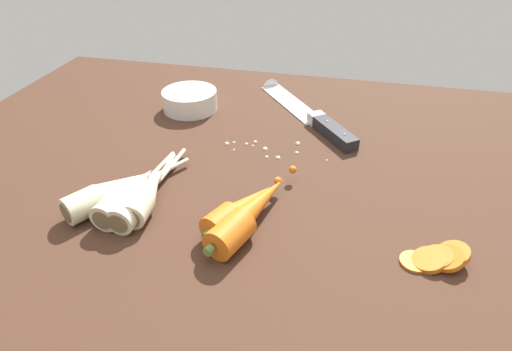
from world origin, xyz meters
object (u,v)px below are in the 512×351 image
parsnip_front (146,193)px  carrot_slice_stack (437,258)px  whole_carrot_second (240,210)px  whole_carrot (249,213)px  parsnip_mid_left (111,192)px  parsnip_mid_right (143,194)px  parsnip_back (129,193)px  chefs_knife (301,109)px  prep_bowl (190,99)px

parsnip_front → carrot_slice_stack: bearing=-4.1°
whole_carrot_second → carrot_slice_stack: whole_carrot_second is taller
whole_carrot → parsnip_front: size_ratio=1.15×
whole_carrot_second → parsnip_mid_left: 19.17cm
whole_carrot_second → parsnip_mid_right: 14.43cm
whole_carrot_second → whole_carrot: bearing=-11.6°
parsnip_front → parsnip_back: 2.48cm
chefs_knife → whole_carrot_second: bearing=-94.9°
parsnip_mid_right → parsnip_mid_left: bearing=-172.8°
whole_carrot_second → carrot_slice_stack: size_ratio=1.83×
whole_carrot → prep_bowl: size_ratio=1.88×
chefs_knife → parsnip_mid_right: (-17.52, -35.81, 1.33)cm
whole_carrot_second → parsnip_front: whole_carrot_second is taller
parsnip_front → carrot_slice_stack: parsnip_front is taller
parsnip_mid_left → carrot_slice_stack: size_ratio=2.31×
parsnip_mid_left → parsnip_mid_right: bearing=7.2°
whole_carrot → carrot_slice_stack: bearing=-4.2°
parsnip_front → parsnip_mid_right: (-0.36, -0.22, -0.00)cm
chefs_knife → parsnip_mid_right: size_ratio=1.39×
parsnip_mid_right → prep_bowl: bearing=98.5°
parsnip_mid_right → parsnip_back: bearing=-169.8°
parsnip_back → whole_carrot_second: bearing=-0.7°
parsnip_mid_left → carrot_slice_stack: 44.48cm
parsnip_back → carrot_slice_stack: size_ratio=2.40×
whole_carrot → parsnip_mid_right: (-15.66, 0.83, -0.12)cm
whole_carrot_second → parsnip_mid_left: size_ratio=0.79×
parsnip_back → carrot_slice_stack: 41.79cm
parsnip_front → prep_bowl: 31.98cm
parsnip_back → parsnip_front: bearing=13.7°
parsnip_front → whole_carrot_second: bearing=-3.2°
whole_carrot → parsnip_mid_right: 15.68cm
chefs_knife → whole_carrot_second: size_ratio=1.96×
chefs_knife → parsnip_front: size_ratio=1.64×
parsnip_front → prep_bowl: bearing=99.2°
parsnip_mid_left → whole_carrot: bearing=-0.6°
parsnip_mid_left → parsnip_mid_right: same height
chefs_knife → prep_bowl: prep_bowl is taller
whole_carrot → parsnip_mid_right: size_ratio=0.97×
whole_carrot → parsnip_front: whole_carrot is taller
carrot_slice_stack → whole_carrot: bearing=175.8°
prep_bowl → parsnip_back: bearing=-85.2°
whole_carrot → prep_bowl: whole_carrot is taller
parsnip_back → prep_bowl: 32.27cm
whole_carrot_second → parsnip_mid_right: whole_carrot_second is taller
prep_bowl → chefs_knife: bearing=10.2°
prep_bowl → whole_carrot: bearing=-58.0°
parsnip_front → parsnip_mid_left: bearing=-170.9°
whole_carrot → parsnip_mid_left: size_ratio=1.08×
chefs_knife → carrot_slice_stack: (22.14, -38.41, 0.19)cm
parsnip_back → carrot_slice_stack: (41.72, -2.23, -1.14)cm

